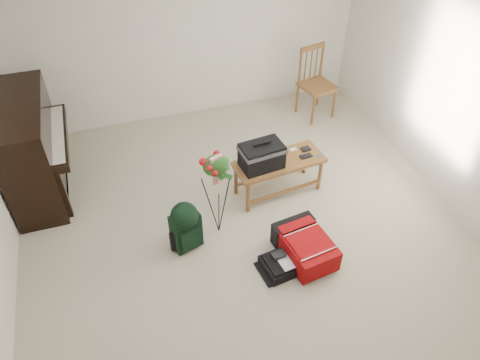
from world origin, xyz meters
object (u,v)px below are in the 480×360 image
object	(u,v)px
piano	(33,151)
bench	(267,157)
dining_chair	(316,84)
red_suitcase	(303,243)
black_duffel	(284,263)
green_backpack	(185,224)
flower_stand	(217,196)

from	to	relation	value
piano	bench	size ratio (longest dim) A/B	1.32
dining_chair	red_suitcase	bearing A→B (deg)	-129.81
black_duffel	green_backpack	bearing A→B (deg)	138.13
green_backpack	flower_stand	size ratio (longest dim) A/B	0.54
bench	flower_stand	bearing A→B (deg)	-155.96
bench	dining_chair	bearing A→B (deg)	41.69
piano	black_duffel	distance (m)	3.25
black_duffel	green_backpack	distance (m)	1.14
red_suitcase	black_duffel	xyz separation A→B (m)	(-0.27, -0.13, -0.09)
bench	red_suitcase	size ratio (longest dim) A/B	1.52
black_duffel	red_suitcase	bearing A→B (deg)	17.01
piano	green_backpack	world-z (taller)	piano
green_backpack	flower_stand	world-z (taller)	flower_stand
flower_stand	piano	bearing A→B (deg)	122.80
piano	flower_stand	size ratio (longest dim) A/B	1.31
red_suitcase	black_duffel	distance (m)	0.31
dining_chair	green_backpack	bearing A→B (deg)	-153.63
bench	red_suitcase	world-z (taller)	bench
flower_stand	dining_chair	bearing A→B (deg)	21.72
black_duffel	flower_stand	distance (m)	1.02
bench	black_duffel	bearing A→B (deg)	-106.36
black_duffel	flower_stand	xyz separation A→B (m)	(-0.52, 0.72, 0.49)
bench	flower_stand	xyz separation A→B (m)	(-0.72, -0.43, -0.04)
piano	flower_stand	bearing A→B (deg)	-35.95
black_duffel	bench	bearing A→B (deg)	72.01
dining_chair	bench	bearing A→B (deg)	-144.95
bench	black_duffel	world-z (taller)	bench
black_duffel	flower_stand	bearing A→B (deg)	117.92
bench	green_backpack	world-z (taller)	bench
red_suitcase	flower_stand	world-z (taller)	flower_stand
piano	green_backpack	size ratio (longest dim) A/B	2.41
red_suitcase	black_duffel	world-z (taller)	red_suitcase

